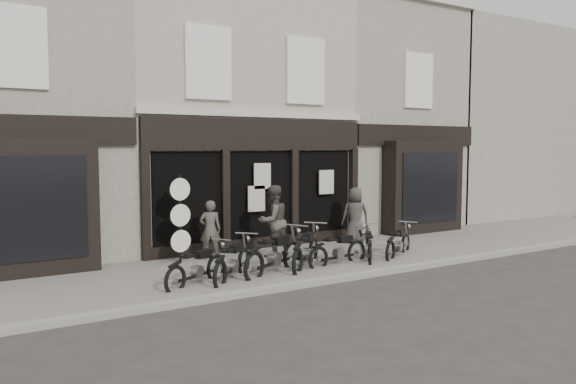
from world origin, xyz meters
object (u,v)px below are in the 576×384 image
motorcycle_3 (306,253)px  motorcycle_5 (369,248)px  motorcycle_0 (197,271)px  motorcycle_4 (339,253)px  man_right (355,215)px  motorcycle_2 (275,258)px  motorcycle_6 (398,246)px  man_centre (273,221)px  advert_sign_post (180,222)px  man_left (210,230)px  motorcycle_1 (233,265)px

motorcycle_3 → motorcycle_5: motorcycle_3 is taller
motorcycle_0 → motorcycle_4: size_ratio=0.92×
motorcycle_3 → man_right: (3.18, 2.01, 0.55)m
motorcycle_2 → motorcycle_3: (1.00, 0.14, -0.01)m
motorcycle_5 → motorcycle_6: size_ratio=0.93×
motorcycle_3 → man_right: 3.80m
motorcycle_6 → man_centre: 3.53m
motorcycle_3 → advert_sign_post: (-2.51, 2.10, 0.72)m
motorcycle_0 → advert_sign_post: 2.47m
man_left → man_centre: size_ratio=0.81×
motorcycle_0 → motorcycle_3: (3.01, 0.19, 0.05)m
motorcycle_6 → man_left: man_left is taller
motorcycle_1 → motorcycle_5: (4.12, 0.13, -0.03)m
motorcycle_1 → motorcycle_4: (3.00, -0.03, -0.02)m
motorcycle_3 → advert_sign_post: bearing=98.3°
motorcycle_1 → man_left: man_left is taller
motorcycle_0 → motorcycle_2: bearing=-26.5°
motorcycle_0 → motorcycle_5: bearing=-26.2°
motorcycle_4 → man_centre: bearing=111.1°
motorcycle_0 → man_centre: (2.92, 1.69, 0.71)m
motorcycle_2 → motorcycle_3: bearing=-17.7°
man_left → advert_sign_post: (-0.83, 0.02, 0.25)m
motorcycle_2 → man_right: (4.17, 2.15, 0.53)m
motorcycle_3 → man_left: bearing=87.2°
motorcycle_2 → man_left: man_left is taller
advert_sign_post → motorcycle_3: bearing=-48.3°
motorcycle_5 → motorcycle_6: (0.94, -0.16, 0.00)m
motorcycle_1 → motorcycle_2: size_ratio=0.79×
motorcycle_3 → advert_sign_post: size_ratio=0.79×
motorcycle_5 → man_left: size_ratio=1.08×
man_centre → motorcycle_6: bearing=140.6°
motorcycle_1 → motorcycle_5: bearing=-40.5°
motorcycle_4 → motorcycle_6: bearing=-8.6°
motorcycle_0 → motorcycle_2: size_ratio=0.85×
motorcycle_4 → motorcycle_5: motorcycle_4 is taller
motorcycle_4 → man_left: size_ratio=1.29×
man_centre → man_right: size_ratio=1.12×
man_right → motorcycle_0: bearing=43.4°
motorcycle_2 → man_right: bearing=1.5°
motorcycle_2 → motorcycle_6: bearing=-26.5°
man_right → advert_sign_post: bearing=22.9°
man_right → motorcycle_4: bearing=67.5°
man_centre → motorcycle_5: bearing=133.5°
motorcycle_5 → man_right: bearing=7.7°
motorcycle_2 → man_right: man_right is taller
motorcycle_6 → man_right: (0.24, 2.20, 0.60)m
motorcycle_0 → motorcycle_5: 5.01m
motorcycle_2 → motorcycle_4: bearing=-27.3°
motorcycle_2 → motorcycle_1: bearing=155.5°
advert_sign_post → motorcycle_6: bearing=-31.1°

